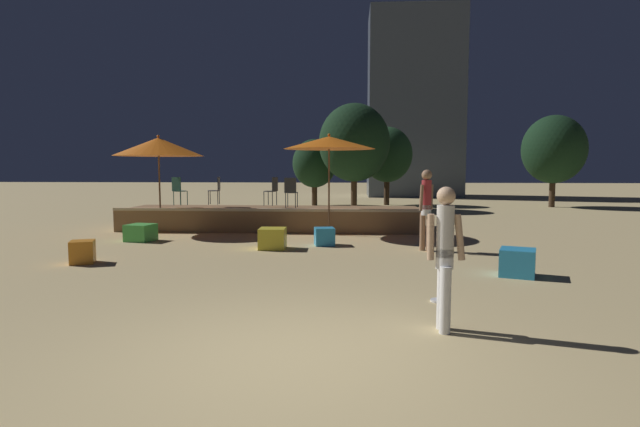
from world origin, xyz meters
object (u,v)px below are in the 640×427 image
Objects in this scene: background_tree_2 at (354,143)px; background_tree_3 at (387,155)px; cube_seat_0 at (324,236)px; background_tree_1 at (554,150)px; cube_seat_2 at (82,252)px; background_tree_0 at (314,164)px; patio_umbrella_0 at (158,147)px; patio_umbrella_1 at (329,143)px; cube_seat_1 at (141,233)px; person_0 at (445,254)px; cube_seat_3 at (517,262)px; bistro_chair_3 at (273,188)px; bistro_chair_0 at (291,190)px; person_1 at (426,206)px; cube_seat_4 at (273,238)px; frisbee_disc at (438,300)px; bistro_chair_2 at (217,188)px; bistro_chair_1 at (178,188)px.

background_tree_2 is 3.32m from background_tree_3.
background_tree_1 is at bearing 50.74° from cube_seat_0.
cube_seat_2 is 0.14× the size of background_tree_3.
background_tree_0 is 0.76× the size of background_tree_1.
patio_umbrella_0 is 5.00× the size of cube_seat_2.
patio_umbrella_1 is 7.07m from cube_seat_2.
background_tree_0 reaches higher than cube_seat_1.
patio_umbrella_1 is 5.68m from cube_seat_1.
person_0 is at bearing -81.34° from background_tree_0.
background_tree_3 reaches higher than patio_umbrella_1.
bistro_chair_3 reaches higher than cube_seat_3.
bistro_chair_0 reaches higher than cube_seat_1.
person_1 is at bearing -120.93° from background_tree_1.
cube_seat_0 is at bearing 27.53° from cube_seat_4.
patio_umbrella_1 is 0.65× the size of background_tree_1.
frisbee_disc is (6.69, -2.49, -0.21)m from cube_seat_2.
person_0 is at bearing -74.75° from cube_seat_0.
cube_seat_0 is 5.38m from bistro_chair_2.
background_tree_3 is at bearing 56.81° from patio_umbrella_0.
cube_seat_3 is 0.22× the size of background_tree_0.
patio_umbrella_0 is 5.31m from cube_seat_4.
bistro_chair_1 is at bearing -6.03° from bistro_chair_0.
patio_umbrella_1 is 3.22× the size of bistro_chair_3.
background_tree_0 reaches higher than cube_seat_2.
bistro_chair_3 is 8.15m from background_tree_2.
patio_umbrella_1 reaches higher than person_0.
background_tree_3 is (4.32, 10.32, 1.32)m from bistro_chair_3.
patio_umbrella_1 is 9.04m from background_tree_2.
background_tree_0 is 3.79m from background_tree_3.
background_tree_3 is at bearing 61.06° from cube_seat_1.
person_0 is at bearing -46.00° from cube_seat_1.
frisbee_disc is at bearing -69.47° from cube_seat_0.
bistro_chair_0 is at bearing -108.05° from background_tree_3.
cube_seat_1 is 9.30m from cube_seat_3.
background_tree_0 is (-0.03, 13.86, 1.89)m from cube_seat_4.
background_tree_1 reaches higher than patio_umbrella_0.
patio_umbrella_1 is 3.22× the size of bistro_chair_0.
cube_seat_4 is at bearing -89.88° from background_tree_0.
bistro_chair_3 is (-0.68, 0.85, 0.00)m from bistro_chair_0.
bistro_chair_3 is at bearing 20.49° from patio_umbrella_0.
background_tree_2 reaches higher than cube_seat_0.
patio_umbrella_0 is at bearing 104.39° from bistro_chair_1.
background_tree_0 is at bearing 131.32° from background_tree_2.
patio_umbrella_0 is 5.42m from cube_seat_2.
patio_umbrella_0 reaches higher than cube_seat_2.
background_tree_3 is at bearing 93.85° from cube_seat_3.
bistro_chair_1 is (-6.63, 9.77, 0.35)m from person_0.
cube_seat_4 is 18.05m from background_tree_1.
person_0 is 9.51m from bistro_chair_0.
bistro_chair_0 is 3.78m from bistro_chair_1.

